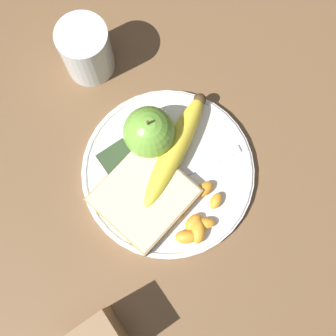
% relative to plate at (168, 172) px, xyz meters
% --- Properties ---
extents(ground_plane, '(3.00, 3.00, 0.00)m').
position_rel_plate_xyz_m(ground_plane, '(0.00, 0.00, -0.01)').
color(ground_plane, brown).
extents(plate, '(0.26, 0.26, 0.01)m').
position_rel_plate_xyz_m(plate, '(0.00, 0.00, 0.00)').
color(plate, white).
rests_on(plate, ground_plane).
extents(juice_glass, '(0.08, 0.08, 0.09)m').
position_rel_plate_xyz_m(juice_glass, '(0.00, -0.22, 0.04)').
color(juice_glass, silver).
rests_on(juice_glass, ground_plane).
extents(apple, '(0.08, 0.08, 0.08)m').
position_rel_plate_xyz_m(apple, '(-0.01, -0.06, 0.04)').
color(apple, '#72B23D').
rests_on(apple, plate).
extents(banana, '(0.18, 0.12, 0.03)m').
position_rel_plate_xyz_m(banana, '(-0.02, -0.02, 0.02)').
color(banana, yellow).
rests_on(banana, plate).
extents(bread_slice, '(0.15, 0.14, 0.02)m').
position_rel_plate_xyz_m(bread_slice, '(0.05, 0.01, 0.02)').
color(bread_slice, tan).
rests_on(bread_slice, plate).
extents(fork, '(0.17, 0.05, 0.00)m').
position_rel_plate_xyz_m(fork, '(-0.01, 0.01, 0.01)').
color(fork, silver).
rests_on(fork, plate).
extents(jam_packet, '(0.05, 0.04, 0.02)m').
position_rel_plate_xyz_m(jam_packet, '(0.05, -0.06, 0.01)').
color(jam_packet, silver).
rests_on(jam_packet, plate).
extents(orange_segment_0, '(0.03, 0.03, 0.02)m').
position_rel_plate_xyz_m(orange_segment_0, '(0.03, 0.06, 0.01)').
color(orange_segment_0, '#F9A32D').
rests_on(orange_segment_0, plate).
extents(orange_segment_1, '(0.03, 0.03, 0.01)m').
position_rel_plate_xyz_m(orange_segment_1, '(0.00, 0.10, 0.01)').
color(orange_segment_1, '#F9A32D').
rests_on(orange_segment_1, plate).
extents(orange_segment_2, '(0.04, 0.04, 0.02)m').
position_rel_plate_xyz_m(orange_segment_2, '(0.02, 0.05, 0.01)').
color(orange_segment_2, '#F9A32D').
rests_on(orange_segment_2, plate).
extents(orange_segment_3, '(0.03, 0.03, 0.01)m').
position_rel_plate_xyz_m(orange_segment_3, '(-0.03, 0.08, 0.01)').
color(orange_segment_3, '#F9A32D').
rests_on(orange_segment_3, plate).
extents(orange_segment_4, '(0.04, 0.03, 0.02)m').
position_rel_plate_xyz_m(orange_segment_4, '(-0.00, 0.03, 0.01)').
color(orange_segment_4, '#F9A32D').
rests_on(orange_segment_4, plate).
extents(orange_segment_5, '(0.03, 0.02, 0.02)m').
position_rel_plate_xyz_m(orange_segment_5, '(0.01, 0.08, 0.01)').
color(orange_segment_5, '#F9A32D').
rests_on(orange_segment_5, plate).
extents(orange_segment_6, '(0.03, 0.02, 0.02)m').
position_rel_plate_xyz_m(orange_segment_6, '(-0.03, 0.05, 0.01)').
color(orange_segment_6, '#F9A32D').
rests_on(orange_segment_6, plate).
extents(orange_segment_7, '(0.04, 0.03, 0.02)m').
position_rel_plate_xyz_m(orange_segment_7, '(0.03, 0.10, 0.01)').
color(orange_segment_7, '#F9A32D').
rests_on(orange_segment_7, plate).
extents(orange_segment_8, '(0.04, 0.04, 0.02)m').
position_rel_plate_xyz_m(orange_segment_8, '(0.02, 0.10, 0.01)').
color(orange_segment_8, '#F9A32D').
rests_on(orange_segment_8, plate).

